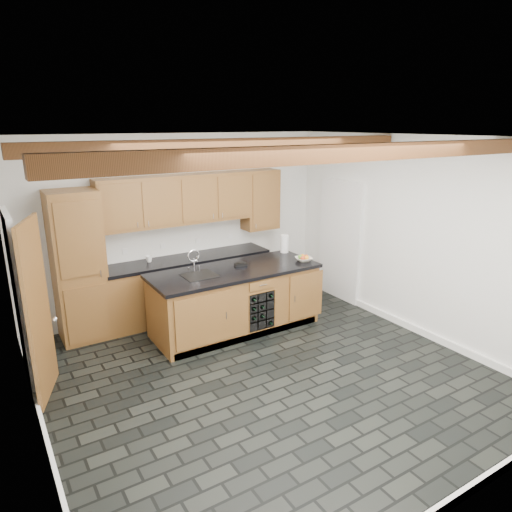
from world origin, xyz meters
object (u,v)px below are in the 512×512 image
(island, at_px, (236,300))
(kitchen_scale, at_px, (241,264))
(fruit_bowl, at_px, (304,259))
(paper_towel, at_px, (284,244))

(island, distance_m, kitchen_scale, 0.53)
(fruit_bowl, bearing_deg, island, 169.63)
(kitchen_scale, bearing_deg, fruit_bowl, -8.15)
(kitchen_scale, bearing_deg, island, -133.19)
(paper_towel, bearing_deg, kitchen_scale, -165.20)
(island, relative_size, fruit_bowl, 10.04)
(island, relative_size, paper_towel, 8.68)
(kitchen_scale, distance_m, paper_towel, 1.00)
(kitchen_scale, height_order, fruit_bowl, fruit_bowl)
(kitchen_scale, xyz_separation_m, fruit_bowl, (0.92, -0.31, 0.00))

